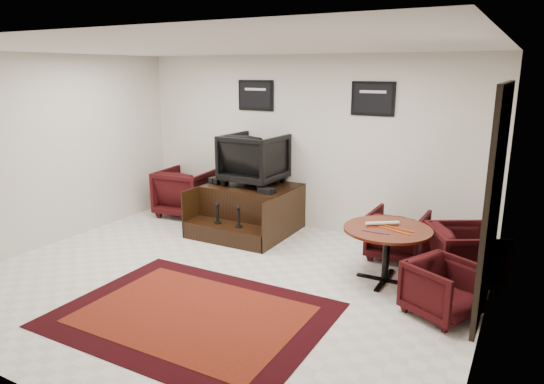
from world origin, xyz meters
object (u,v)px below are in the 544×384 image
at_px(shine_chair, 254,156).
at_px(shine_podium, 250,210).
at_px(armchair_side, 186,190).
at_px(table_chair_corner, 443,287).
at_px(table_chair_back, 398,232).
at_px(meeting_table, 387,235).
at_px(table_chair_window, 465,253).

bearing_deg(shine_chair, shine_podium, 92.28).
xyz_separation_m(shine_chair, armchair_side, (-1.46, 0.05, -0.74)).
xyz_separation_m(armchair_side, table_chair_corner, (4.74, -1.68, -0.13)).
bearing_deg(table_chair_back, armchair_side, -2.79).
xyz_separation_m(armchair_side, table_chair_back, (3.90, -0.26, -0.09)).
xyz_separation_m(meeting_table, table_chair_corner, (0.77, -0.57, -0.27)).
xyz_separation_m(meeting_table, table_chair_back, (-0.08, 0.85, -0.23)).
xyz_separation_m(shine_chair, meeting_table, (2.51, -1.06, -0.59)).
relative_size(armchair_side, table_chair_window, 1.15).
bearing_deg(armchair_side, shine_chair, 172.11).
relative_size(armchair_side, table_chair_corner, 1.38).
relative_size(shine_chair, table_chair_back, 1.22).
bearing_deg(table_chair_window, table_chair_back, 34.07).
bearing_deg(shine_podium, table_chair_corner, -24.37).
relative_size(shine_chair, armchair_side, 1.00).
bearing_deg(table_chair_window, armchair_side, 51.81).
bearing_deg(armchair_side, meeting_table, 158.46).
distance_m(meeting_table, table_chair_corner, 1.00).
height_order(shine_chair, table_chair_window, shine_chair).
relative_size(table_chair_back, table_chair_corner, 1.12).
xyz_separation_m(shine_chair, table_chair_back, (2.43, -0.21, -0.83)).
bearing_deg(table_chair_corner, shine_chair, 90.53).
bearing_deg(table_chair_window, shine_podium, 51.44).
height_order(shine_podium, table_chair_corner, shine_podium).
height_order(shine_chair, armchair_side, shine_chair).
bearing_deg(armchair_side, table_chair_back, 170.19).
bearing_deg(table_chair_corner, table_chair_window, 21.81).
height_order(armchair_side, table_chair_back, armchair_side).
bearing_deg(meeting_table, armchair_side, 164.41).
bearing_deg(table_chair_corner, shine_podium, 92.64).
relative_size(armchair_side, table_chair_back, 1.23).
distance_m(table_chair_back, table_chair_corner, 1.65).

